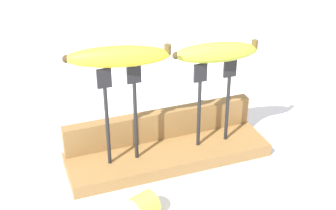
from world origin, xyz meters
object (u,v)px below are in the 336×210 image
fork_stand_right (214,95)px  banana_raised_left (118,56)px  fork_stand_left (121,107)px  banana_raised_right (216,52)px  banana_chunk_near (143,206)px  fork_fallen_far (203,114)px

fork_stand_right → banana_raised_left: (-0.19, 0.00, 0.11)m
fork_stand_left → banana_raised_right: bearing=0.0°
fork_stand_left → banana_raised_right: 0.20m
fork_stand_left → banana_chunk_near: 0.18m
banana_raised_left → banana_chunk_near: size_ratio=3.41×
fork_stand_left → banana_chunk_near: (-0.00, -0.14, -0.12)m
fork_stand_right → fork_fallen_far: bearing=72.0°
banana_raised_right → banana_raised_left: bearing=180.0°
fork_stand_right → banana_raised_left: bearing=180.0°
fork_stand_right → banana_raised_right: bearing=171.7°
banana_raised_left → banana_raised_right: banana_raised_left is taller
banana_raised_right → fork_fallen_far: size_ratio=0.93×
fork_stand_left → fork_fallen_far: size_ratio=1.10×
fork_stand_left → banana_raised_left: bearing=166.8°
fork_stand_left → fork_stand_right: 0.19m
fork_stand_left → banana_chunk_near: bearing=-91.9°
fork_stand_left → fork_stand_right: bearing=0.0°
fork_stand_left → fork_fallen_far: (0.23, 0.15, -0.14)m
banana_raised_left → fork_fallen_far: bearing=32.2°
fork_stand_left → banana_raised_left: (-0.00, 0.00, 0.10)m
banana_chunk_near → banana_raised_left: bearing=88.2°
fork_stand_right → banana_chunk_near: bearing=-144.5°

